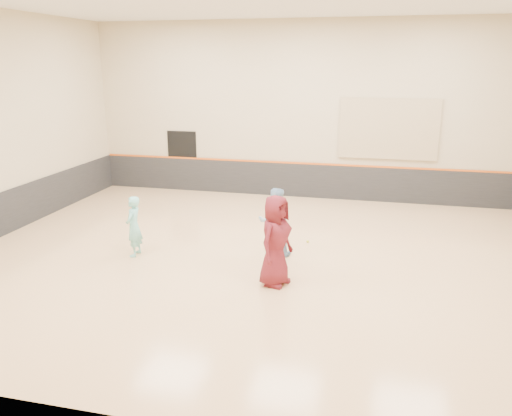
% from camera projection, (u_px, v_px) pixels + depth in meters
% --- Properties ---
extents(room, '(15.04, 12.04, 6.22)m').
position_uv_depth(room, '(268.00, 227.00, 11.95)').
color(room, tan).
rests_on(room, ground).
extents(wainscot_back, '(14.90, 0.04, 1.20)m').
position_uv_depth(wainscot_back, '(303.00, 181.00, 17.59)').
color(wainscot_back, '#232326').
rests_on(wainscot_back, floor).
extents(wainscot_left, '(0.04, 11.90, 1.20)m').
position_uv_depth(wainscot_left, '(1.00, 214.00, 13.66)').
color(wainscot_left, '#232326').
rests_on(wainscot_left, floor).
extents(accent_stripe, '(14.90, 0.03, 0.06)m').
position_uv_depth(accent_stripe, '(303.00, 163.00, 17.40)').
color(accent_stripe, '#D85914').
rests_on(accent_stripe, wall_back).
extents(acoustic_panel, '(3.20, 0.08, 2.00)m').
position_uv_depth(acoustic_panel, '(389.00, 129.00, 16.41)').
color(acoustic_panel, tan).
rests_on(acoustic_panel, wall_back).
extents(doorway, '(1.10, 0.05, 2.20)m').
position_uv_depth(doorway, '(183.00, 161.00, 18.45)').
color(doorway, black).
rests_on(doorway, floor).
extents(girl, '(0.39, 0.57, 1.51)m').
position_uv_depth(girl, '(134.00, 226.00, 12.19)').
color(girl, '#78D1CD').
rests_on(girl, floor).
extents(instructor, '(0.93, 0.79, 1.71)m').
position_uv_depth(instructor, '(275.00, 222.00, 12.22)').
color(instructor, '#87ACD1').
rests_on(instructor, floor).
extents(young_man, '(0.92, 1.12, 1.98)m').
position_uv_depth(young_man, '(276.00, 241.00, 10.53)').
color(young_man, maroon).
rests_on(young_man, floor).
extents(held_racket, '(0.38, 0.38, 0.53)m').
position_uv_depth(held_racket, '(279.00, 235.00, 11.81)').
color(held_racket, gold).
rests_on(held_racket, instructor).
extents(spare_racket, '(0.68, 0.68, 0.04)m').
position_uv_depth(spare_racket, '(273.00, 215.00, 15.59)').
color(spare_racket, '#B8CB2C').
rests_on(spare_racket, floor).
extents(ball_under_racket, '(0.07, 0.07, 0.07)m').
position_uv_depth(ball_under_racket, '(280.00, 254.00, 12.39)').
color(ball_under_racket, yellow).
rests_on(ball_under_racket, floor).
extents(ball_in_hand, '(0.07, 0.07, 0.07)m').
position_uv_depth(ball_in_hand, '(282.00, 229.00, 10.36)').
color(ball_in_hand, '#CED832').
rests_on(ball_in_hand, young_man).
extents(ball_beside_spare, '(0.07, 0.07, 0.07)m').
position_uv_depth(ball_beside_spare, '(308.00, 241.00, 13.25)').
color(ball_beside_spare, yellow).
rests_on(ball_beside_spare, floor).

